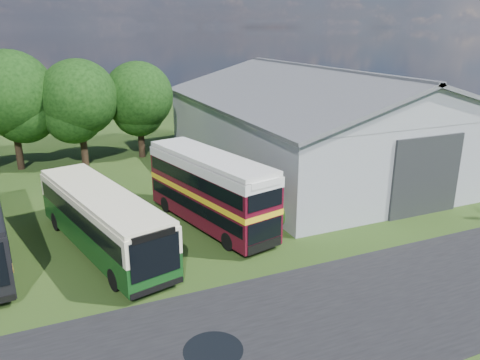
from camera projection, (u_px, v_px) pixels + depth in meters
name	position (u px, v px, depth m)	size (l,w,h in m)	color
ground	(221.00, 299.00, 20.10)	(120.00, 120.00, 0.00)	#203912
asphalt_road	(319.00, 321.00, 18.63)	(60.00, 8.00, 0.02)	black
puddle	(213.00, 351.00, 16.91)	(2.20, 2.20, 0.01)	black
storage_shed	(319.00, 116.00, 38.44)	(18.80, 24.80, 8.15)	gray
tree_mid	(10.00, 94.00, 36.72)	(6.80, 6.80, 9.60)	black
tree_right_a	(79.00, 98.00, 37.91)	(6.26, 6.26, 8.83)	black
tree_right_b	(138.00, 96.00, 40.59)	(5.98, 5.98, 8.45)	black
shrub_front	(273.00, 227.00, 27.46)	(1.70, 1.70, 1.70)	#194714
shrub_mid	(258.00, 215.00, 29.20)	(1.60, 1.60, 1.60)	#194714
shrub_back	(245.00, 204.00, 30.94)	(1.80, 1.80, 1.80)	#194714
bus_green_single	(102.00, 220.00, 24.08)	(5.44, 11.95, 3.21)	black
bus_maroon_double	(210.00, 190.00, 27.10)	(4.77, 10.28, 4.28)	black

